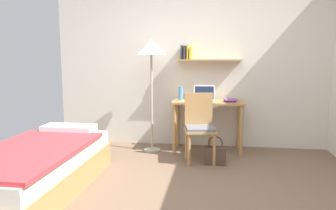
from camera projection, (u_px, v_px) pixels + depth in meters
The scene contains 10 objects.
ground_plane at pixel (182, 198), 3.11m from camera, with size 5.28×5.28×0.00m, color brown.
wall_back at pixel (195, 63), 4.91m from camera, with size 4.40×0.27×2.60m.
bed at pixel (37, 169), 3.25m from camera, with size 0.93×1.95×0.54m.
desk at pixel (208, 111), 4.66m from camera, with size 1.04×0.53×0.75m.
desk_chair at pixel (200, 125), 4.21m from camera, with size 0.46×0.46×0.91m.
standing_lamp at pixel (151, 52), 4.53m from camera, with size 0.43×0.43×1.64m.
laptop at pixel (204, 97), 4.64m from camera, with size 0.31×0.24×0.23m.
water_bottle at pixel (181, 93), 4.69m from camera, with size 0.06×0.06×0.20m, color #4C99DB.
book_stack at pixel (230, 100), 4.55m from camera, with size 0.20×0.22×0.04m.
handbag at pixel (215, 155), 4.10m from camera, with size 0.27×0.12×0.38m.
Camera 1 is at (0.27, -2.94, 1.34)m, focal length 33.80 mm.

